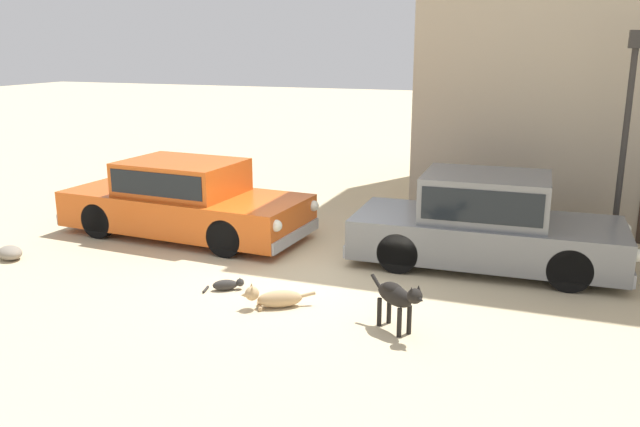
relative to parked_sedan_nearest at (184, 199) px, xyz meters
name	(u,v)px	position (x,y,z in m)	size (l,w,h in m)	color
ground_plane	(302,270)	(2.78, -1.07, -0.70)	(80.00, 80.00, 0.00)	#CCB78E
parked_sedan_nearest	(184,199)	(0.00, 0.00, 0.00)	(4.80, 2.09, 1.41)	#D15619
parked_sedan_second	(486,221)	(5.45, 0.18, 0.04)	(4.39, 1.89, 1.50)	slate
stray_dog_spotted	(397,296)	(4.74, -2.77, -0.23)	(0.85, 0.65, 0.70)	black
stray_dog_tan	(274,298)	(2.99, -2.61, -0.56)	(0.92, 0.59, 0.35)	tan
stray_cat	(227,285)	(2.08, -2.26, -0.61)	(0.54, 0.41, 0.17)	#2D2B28
street_lamp	(628,114)	(7.44, 1.56, 1.68)	(0.22, 0.22, 3.70)	#2D2B28
rubble_pile	(10,253)	(-1.98, -2.28, -0.58)	(0.50, 0.36, 0.23)	gray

